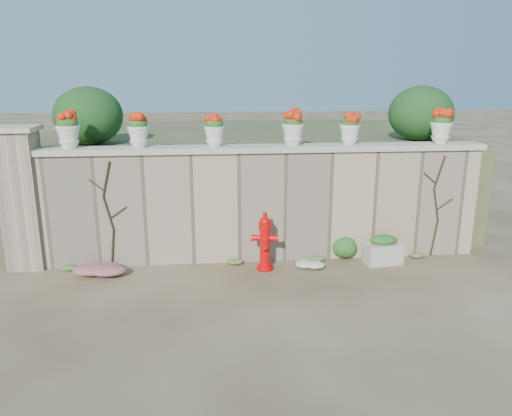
{
  "coord_description": "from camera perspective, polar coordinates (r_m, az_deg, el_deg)",
  "views": [
    {
      "loc": [
        -0.97,
        -6.93,
        3.31
      ],
      "look_at": [
        -0.14,
        1.4,
        1.07
      ],
      "focal_mm": 35.0,
      "sensor_mm": 36.0,
      "label": 1
    }
  ],
  "objects": [
    {
      "name": "gate_pillar",
      "position": [
        9.51,
        -25.09,
        1.09
      ],
      "size": [
        0.72,
        0.72,
        2.48
      ],
      "color": "tan",
      "rests_on": "ground"
    },
    {
      "name": "urn_pot_5",
      "position": [
        9.75,
        20.42,
        8.72
      ],
      "size": [
        0.39,
        0.39,
        0.61
      ],
      "color": "silver",
      "rests_on": "wall_cap"
    },
    {
      "name": "back_shrub_left",
      "position": [
        10.2,
        -18.61,
        9.95
      ],
      "size": [
        1.3,
        1.3,
        1.1
      ],
      "primitive_type": "ellipsoid",
      "color": "#143814",
      "rests_on": "raised_fill"
    },
    {
      "name": "vine_left",
      "position": [
        8.98,
        -16.44,
        -0.61
      ],
      "size": [
        0.6,
        0.04,
        1.91
      ],
      "color": "black",
      "rests_on": "ground"
    },
    {
      "name": "fire_hydrant",
      "position": [
        8.65,
        1.03,
        -3.8
      ],
      "size": [
        0.45,
        0.32,
        1.04
      ],
      "rotation": [
        0.0,
        0.0,
        -0.19
      ],
      "color": "red",
      "rests_on": "ground"
    },
    {
      "name": "magenta_clump",
      "position": [
        8.95,
        -17.59,
        -6.56
      ],
      "size": [
        0.98,
        0.65,
        0.26
      ],
      "primitive_type": "ellipsoid",
      "color": "#D02973",
      "rests_on": "ground"
    },
    {
      "name": "urn_pot_4",
      "position": [
        9.14,
        10.68,
        8.9
      ],
      "size": [
        0.36,
        0.36,
        0.57
      ],
      "color": "silver",
      "rests_on": "wall_cap"
    },
    {
      "name": "terracotta_pot",
      "position": [
        9.75,
        20.05,
        7.6
      ],
      "size": [
        0.2,
        0.2,
        0.23
      ],
      "color": "#B55437",
      "rests_on": "wall_cap"
    },
    {
      "name": "urn_pot_3",
      "position": [
        8.9,
        4.24,
        9.08
      ],
      "size": [
        0.39,
        0.39,
        0.61
      ],
      "color": "silver",
      "rests_on": "wall_cap"
    },
    {
      "name": "wall_cap",
      "position": [
        8.87,
        0.63,
        6.82
      ],
      "size": [
        8.1,
        0.52,
        0.1
      ],
      "primitive_type": "cube",
      "color": "beige",
      "rests_on": "stone_wall"
    },
    {
      "name": "stone_wall",
      "position": [
        9.08,
        0.61,
        0.24
      ],
      "size": [
        8.0,
        0.4,
        2.0
      ],
      "primitive_type": "cube",
      "color": "tan",
      "rests_on": "ground"
    },
    {
      "name": "ground",
      "position": [
        7.74,
        2.07,
        -10.35
      ],
      "size": [
        80.0,
        80.0,
        0.0
      ],
      "primitive_type": "plane",
      "color": "#4C3B26",
      "rests_on": "ground"
    },
    {
      "name": "planter_box",
      "position": [
        9.31,
        14.31,
        -4.69
      ],
      "size": [
        0.69,
        0.46,
        0.54
      ],
      "rotation": [
        0.0,
        0.0,
        0.14
      ],
      "color": "beige",
      "rests_on": "ground"
    },
    {
      "name": "white_flowers",
      "position": [
        8.87,
        6.31,
        -6.4
      ],
      "size": [
        0.5,
        0.4,
        0.18
      ],
      "primitive_type": "ellipsoid",
      "color": "white",
      "rests_on": "ground"
    },
    {
      "name": "back_shrub_right",
      "position": [
        10.87,
        18.31,
        10.24
      ],
      "size": [
        1.3,
        1.3,
        1.1
      ],
      "primitive_type": "ellipsoid",
      "color": "#143814",
      "rests_on": "raised_fill"
    },
    {
      "name": "urn_pot_2",
      "position": [
        8.78,
        -4.78,
        8.82
      ],
      "size": [
        0.36,
        0.36,
        0.56
      ],
      "color": "silver",
      "rests_on": "wall_cap"
    },
    {
      "name": "urn_pot_1",
      "position": [
        8.85,
        -13.31,
        8.61
      ],
      "size": [
        0.37,
        0.37,
        0.58
      ],
      "color": "silver",
      "rests_on": "wall_cap"
    },
    {
      "name": "green_shrub",
      "position": [
        9.35,
        10.34,
        -4.26
      ],
      "size": [
        0.56,
        0.5,
        0.53
      ],
      "primitive_type": "ellipsoid",
      "color": "#1E5119",
      "rests_on": "ground"
    },
    {
      "name": "raised_fill",
      "position": [
        12.19,
        -1.04,
        4.05
      ],
      "size": [
        9.0,
        6.0,
        2.0
      ],
      "primitive_type": "cube",
      "color": "#384C23",
      "rests_on": "ground"
    },
    {
      "name": "vine_right",
      "position": [
        9.76,
        19.94,
        0.33
      ],
      "size": [
        0.6,
        0.04,
        1.91
      ],
      "color": "black",
      "rests_on": "ground"
    },
    {
      "name": "urn_pot_0",
      "position": [
        9.07,
        -20.7,
        8.31
      ],
      "size": [
        0.39,
        0.39,
        0.62
      ],
      "color": "silver",
      "rests_on": "wall_cap"
    }
  ]
}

